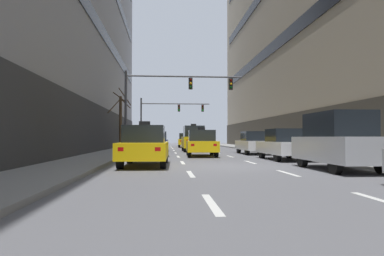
# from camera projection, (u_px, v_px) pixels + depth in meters

# --- Properties ---
(ground_plane) EXTENTS (120.00, 120.00, 0.00)m
(ground_plane) POSITION_uv_depth(u_px,v_px,m) (224.00, 166.00, 14.24)
(ground_plane) COLOR slate
(sidewalk_left) EXTENTS (2.76, 80.00, 0.14)m
(sidewalk_left) POSITION_uv_depth(u_px,v_px,m) (70.00, 165.00, 13.74)
(sidewalk_left) COLOR gray
(sidewalk_left) RESTS_ON ground
(sidewalk_right) EXTENTS (2.76, 80.00, 0.14)m
(sidewalk_right) POSITION_uv_depth(u_px,v_px,m) (367.00, 163.00, 14.75)
(sidewalk_right) COLOR gray
(sidewalk_right) RESTS_ON ground
(lane_stripe_l1_s2) EXTENTS (0.16, 2.00, 0.01)m
(lane_stripe_l1_s2) POSITION_uv_depth(u_px,v_px,m) (212.00, 204.00, 6.14)
(lane_stripe_l1_s2) COLOR silver
(lane_stripe_l1_s2) RESTS_ON ground
(lane_stripe_l1_s3) EXTENTS (0.16, 2.00, 0.01)m
(lane_stripe_l1_s3) POSITION_uv_depth(u_px,v_px,m) (191.00, 174.00, 11.12)
(lane_stripe_l1_s3) COLOR silver
(lane_stripe_l1_s3) RESTS_ON ground
(lane_stripe_l1_s4) EXTENTS (0.16, 2.00, 0.01)m
(lane_stripe_l1_s4) POSITION_uv_depth(u_px,v_px,m) (182.00, 163.00, 16.10)
(lane_stripe_l1_s4) COLOR silver
(lane_stripe_l1_s4) RESTS_ON ground
(lane_stripe_l1_s5) EXTENTS (0.16, 2.00, 0.01)m
(lane_stripe_l1_s5) POSITION_uv_depth(u_px,v_px,m) (178.00, 157.00, 21.08)
(lane_stripe_l1_s5) COLOR silver
(lane_stripe_l1_s5) RESTS_ON ground
(lane_stripe_l1_s6) EXTENTS (0.16, 2.00, 0.01)m
(lane_stripe_l1_s6) POSITION_uv_depth(u_px,v_px,m) (176.00, 153.00, 26.07)
(lane_stripe_l1_s6) COLOR silver
(lane_stripe_l1_s6) RESTS_ON ground
(lane_stripe_l1_s7) EXTENTS (0.16, 2.00, 0.01)m
(lane_stripe_l1_s7) POSITION_uv_depth(u_px,v_px,m) (174.00, 150.00, 31.05)
(lane_stripe_l1_s7) COLOR silver
(lane_stripe_l1_s7) RESTS_ON ground
(lane_stripe_l1_s8) EXTENTS (0.16, 2.00, 0.01)m
(lane_stripe_l1_s8) POSITION_uv_depth(u_px,v_px,m) (173.00, 149.00, 36.03)
(lane_stripe_l1_s8) COLOR silver
(lane_stripe_l1_s8) RESTS_ON ground
(lane_stripe_l1_s9) EXTENTS (0.16, 2.00, 0.01)m
(lane_stripe_l1_s9) POSITION_uv_depth(u_px,v_px,m) (172.00, 147.00, 41.01)
(lane_stripe_l1_s9) COLOR silver
(lane_stripe_l1_s9) RESTS_ON ground
(lane_stripe_l1_s10) EXTENTS (0.16, 2.00, 0.01)m
(lane_stripe_l1_s10) POSITION_uv_depth(u_px,v_px,m) (171.00, 146.00, 45.99)
(lane_stripe_l1_s10) COLOR silver
(lane_stripe_l1_s10) RESTS_ON ground
(lane_stripe_l2_s2) EXTENTS (0.16, 2.00, 0.01)m
(lane_stripe_l2_s2) POSITION_uv_depth(u_px,v_px,m) (383.00, 201.00, 6.40)
(lane_stripe_l2_s2) COLOR silver
(lane_stripe_l2_s2) RESTS_ON ground
(lane_stripe_l2_s3) EXTENTS (0.16, 2.00, 0.01)m
(lane_stripe_l2_s3) POSITION_uv_depth(u_px,v_px,m) (288.00, 173.00, 11.39)
(lane_stripe_l2_s3) COLOR silver
(lane_stripe_l2_s3) RESTS_ON ground
(lane_stripe_l2_s4) EXTENTS (0.16, 2.00, 0.01)m
(lane_stripe_l2_s4) POSITION_uv_depth(u_px,v_px,m) (250.00, 162.00, 16.37)
(lane_stripe_l2_s4) COLOR silver
(lane_stripe_l2_s4) RESTS_ON ground
(lane_stripe_l2_s5) EXTENTS (0.16, 2.00, 0.01)m
(lane_stripe_l2_s5) POSITION_uv_depth(u_px,v_px,m) (230.00, 156.00, 21.35)
(lane_stripe_l2_s5) COLOR silver
(lane_stripe_l2_s5) RESTS_ON ground
(lane_stripe_l2_s6) EXTENTS (0.16, 2.00, 0.01)m
(lane_stripe_l2_s6) POSITION_uv_depth(u_px,v_px,m) (218.00, 153.00, 26.33)
(lane_stripe_l2_s6) COLOR silver
(lane_stripe_l2_s6) RESTS_ON ground
(lane_stripe_l2_s7) EXTENTS (0.16, 2.00, 0.01)m
(lane_stripe_l2_s7) POSITION_uv_depth(u_px,v_px,m) (209.00, 150.00, 31.31)
(lane_stripe_l2_s7) COLOR silver
(lane_stripe_l2_s7) RESTS_ON ground
(lane_stripe_l2_s8) EXTENTS (0.16, 2.00, 0.01)m
(lane_stripe_l2_s8) POSITION_uv_depth(u_px,v_px,m) (203.00, 148.00, 36.29)
(lane_stripe_l2_s8) COLOR silver
(lane_stripe_l2_s8) RESTS_ON ground
(lane_stripe_l2_s9) EXTENTS (0.16, 2.00, 0.01)m
(lane_stripe_l2_s9) POSITION_uv_depth(u_px,v_px,m) (198.00, 147.00, 41.28)
(lane_stripe_l2_s9) COLOR silver
(lane_stripe_l2_s9) RESTS_ON ground
(lane_stripe_l2_s10) EXTENTS (0.16, 2.00, 0.01)m
(lane_stripe_l2_s10) POSITION_uv_depth(u_px,v_px,m) (195.00, 146.00, 46.26)
(lane_stripe_l2_s10) COLOR silver
(lane_stripe_l2_s10) RESTS_ON ground
(taxi_driving_0) EXTENTS (1.76, 4.18, 1.74)m
(taxi_driving_0) POSITION_uv_depth(u_px,v_px,m) (158.00, 141.00, 36.80)
(taxi_driving_0) COLOR black
(taxi_driving_0) RESTS_ON ground
(car_driving_1) EXTENTS (1.84, 4.23, 1.57)m
(car_driving_1) POSITION_uv_depth(u_px,v_px,m) (154.00, 144.00, 22.39)
(car_driving_1) COLOR black
(car_driving_1) RESTS_ON ground
(taxi_driving_2) EXTENTS (1.88, 4.48, 2.35)m
(taxi_driving_2) POSITION_uv_depth(u_px,v_px,m) (193.00, 139.00, 28.97)
(taxi_driving_2) COLOR black
(taxi_driving_2) RESTS_ON ground
(taxi_driving_3) EXTENTS (1.98, 4.54, 1.87)m
(taxi_driving_3) POSITION_uv_depth(u_px,v_px,m) (186.00, 140.00, 40.85)
(taxi_driving_3) COLOR black
(taxi_driving_3) RESTS_ON ground
(taxi_driving_4) EXTENTS (2.03, 4.49, 1.84)m
(taxi_driving_4) POSITION_uv_depth(u_px,v_px,m) (201.00, 143.00, 21.58)
(taxi_driving_4) COLOR black
(taxi_driving_4) RESTS_ON ground
(car_driving_5) EXTENTS (2.01, 4.58, 1.70)m
(car_driving_5) POSITION_uv_depth(u_px,v_px,m) (157.00, 141.00, 29.90)
(car_driving_5) COLOR black
(car_driving_5) RESTS_ON ground
(taxi_driving_6) EXTENTS (2.03, 4.56, 1.87)m
(taxi_driving_6) POSITION_uv_depth(u_px,v_px,m) (145.00, 146.00, 14.30)
(taxi_driving_6) COLOR black
(taxi_driving_6) RESTS_ON ground
(car_parked_1) EXTENTS (1.86, 4.40, 2.13)m
(car_parked_1) POSITION_uv_depth(u_px,v_px,m) (338.00, 141.00, 12.44)
(car_parked_1) COLOR black
(car_parked_1) RESTS_ON ground
(car_parked_2) EXTENTS (1.85, 4.41, 1.65)m
(car_parked_2) POSITION_uv_depth(u_px,v_px,m) (284.00, 145.00, 18.04)
(car_parked_2) COLOR black
(car_parked_2) RESTS_ON ground
(car_parked_3) EXTENTS (1.85, 4.35, 1.63)m
(car_parked_3) POSITION_uv_depth(u_px,v_px,m) (254.00, 143.00, 24.17)
(car_parked_3) COLOR black
(car_parked_3) RESTS_ON ground
(traffic_signal_0) EXTENTS (8.68, 0.35, 5.92)m
(traffic_signal_0) POSITION_uv_depth(u_px,v_px,m) (168.00, 93.00, 24.89)
(traffic_signal_0) COLOR #4C4C51
(traffic_signal_0) RESTS_ON sidewalk_left
(traffic_signal_1) EXTENTS (8.38, 0.35, 5.80)m
(traffic_signal_1) POSITION_uv_depth(u_px,v_px,m) (166.00, 113.00, 41.10)
(traffic_signal_1) COLOR #4C4C51
(traffic_signal_1) RESTS_ON sidewalk_left
(street_tree_0) EXTENTS (1.88, 1.87, 4.93)m
(street_tree_0) POSITION_uv_depth(u_px,v_px,m) (120.00, 121.00, 27.13)
(street_tree_0) COLOR #4C3823
(street_tree_0) RESTS_ON sidewalk_left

